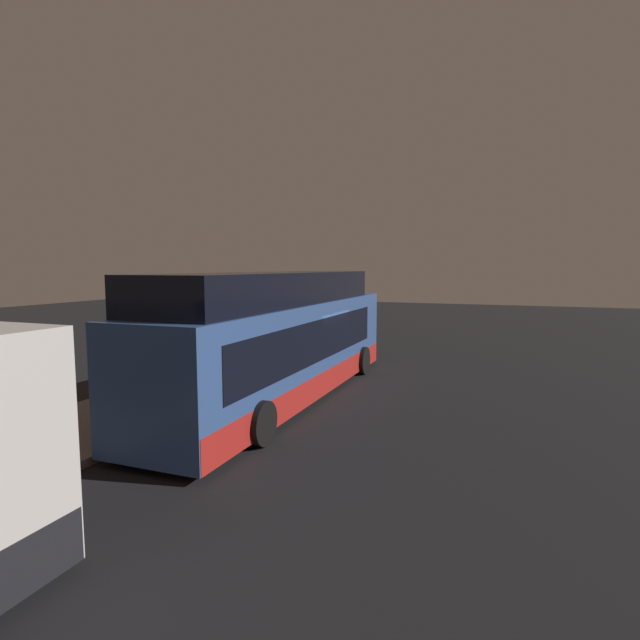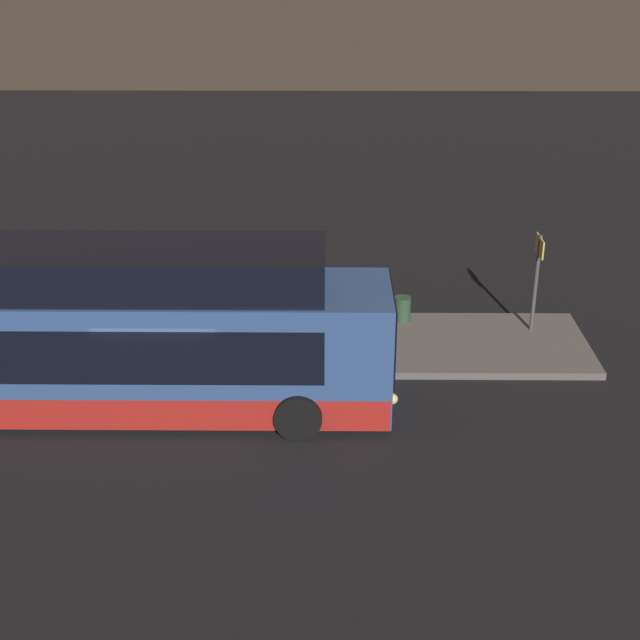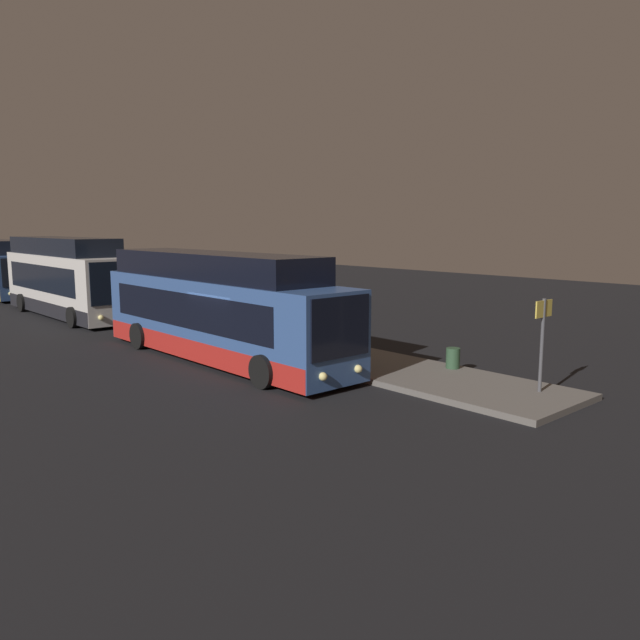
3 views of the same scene
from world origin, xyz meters
TOP-DOWN VIEW (x-y plane):
  - ground at (0.00, 0.00)m, footprint 80.00×80.00m
  - platform at (0.00, 3.34)m, footprint 20.00×3.48m
  - bus_lead at (-1.36, 0.24)m, footprint 12.26×2.77m
  - passenger_boarding at (1.58, 2.51)m, footprint 0.50×0.50m
  - passenger_waiting at (2.17, 3.15)m, footprint 0.57×0.70m
  - suitcase at (2.66, 2.95)m, footprint 0.40×0.23m
  - sign_post at (8.73, 4.04)m, footprint 0.10×0.81m
  - trash_bin at (5.44, 4.61)m, footprint 0.44×0.44m

SIDE VIEW (x-z plane):
  - ground at x=0.00m, z-range 0.00..0.00m
  - platform at x=0.00m, z-range 0.00..0.18m
  - suitcase at x=2.66m, z-range 0.06..0.88m
  - trash_bin at x=5.44m, z-range 0.18..0.83m
  - passenger_waiting at x=2.17m, z-range 0.24..2.04m
  - passenger_boarding at x=1.58m, z-range 0.25..2.07m
  - bus_lead at x=-1.36m, z-range -0.19..3.55m
  - sign_post at x=8.73m, z-range 0.55..3.11m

